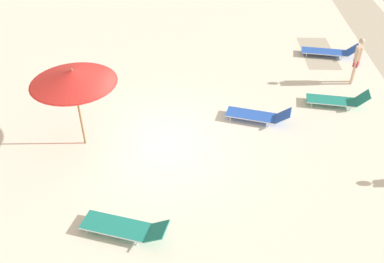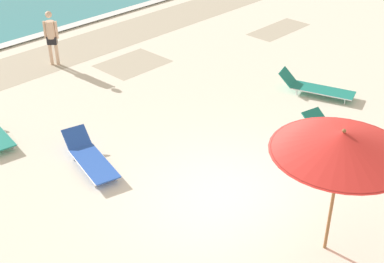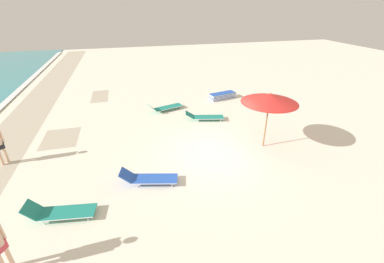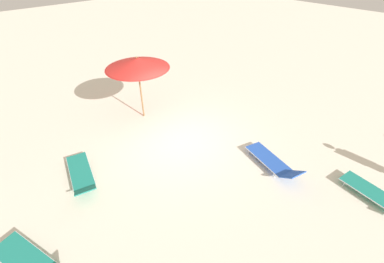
% 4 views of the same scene
% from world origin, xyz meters
% --- Properties ---
extents(ground_plane, '(60.00, 60.00, 0.16)m').
position_xyz_m(ground_plane, '(0.00, 0.01, -0.08)').
color(ground_plane, silver).
extents(beach_umbrella, '(2.40, 2.40, 2.55)m').
position_xyz_m(beach_umbrella, '(0.06, -2.17, 2.29)').
color(beach_umbrella, olive).
rests_on(beach_umbrella, ground_plane).
extents(sun_lounger_beside_umbrella, '(1.09, 2.13, 0.52)m').
position_xyz_m(sun_lounger_beside_umbrella, '(-1.29, 3.18, 0.21)').
color(sun_lounger_beside_umbrella, blue).
rests_on(sun_lounger_beside_umbrella, ground_plane).
extents(sun_lounger_near_water_left, '(0.89, 2.08, 0.58)m').
position_xyz_m(sun_lounger_near_water_left, '(-2.29, 5.97, 0.22)').
color(sun_lounger_near_water_left, '#1E8475').
rests_on(sun_lounger_near_water_left, ground_plane).
extents(sun_lounger_near_water_right, '(0.94, 2.29, 0.54)m').
position_xyz_m(sun_lounger_near_water_right, '(-6.01, 6.55, 0.21)').
color(sun_lounger_near_water_right, blue).
rests_on(sun_lounger_near_water_right, ground_plane).
extents(sun_lounger_mid_beach_solo, '(1.08, 2.19, 0.48)m').
position_xyz_m(sun_lounger_mid_beach_solo, '(3.47, -0.42, 0.21)').
color(sun_lounger_mid_beach_solo, '#1E8475').
rests_on(sun_lounger_mid_beach_solo, ground_plane).
extents(beachgoer_wading_adult, '(0.40, 0.31, 1.76)m').
position_xyz_m(beachgoer_wading_adult, '(-3.85, 6.89, 1.00)').
color(beachgoer_wading_adult, beige).
rests_on(beachgoer_wading_adult, ground_plane).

